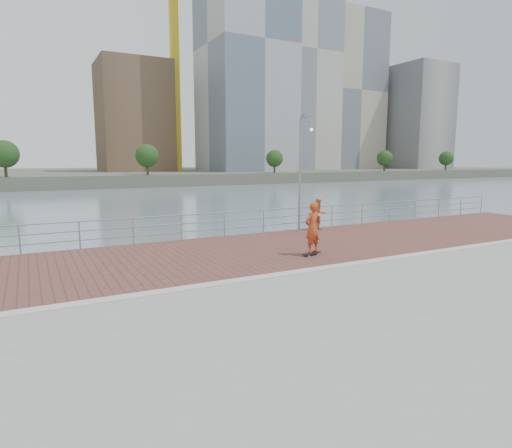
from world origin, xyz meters
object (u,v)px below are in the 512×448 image
skateboarder (312,228)px  bystander (319,214)px  street_lamp (305,152)px  guardrail (203,223)px

skateboarder → bystander: (3.68, 4.59, -0.23)m
street_lamp → skateboarder: street_lamp is taller
guardrail → street_lamp: (4.79, -0.90, 3.15)m
guardrail → street_lamp: size_ratio=7.23×
guardrail → bystander: bearing=-6.1°
street_lamp → skateboarder: 5.77m
guardrail → bystander: bystander is taller
bystander → street_lamp: bearing=-158.7°
guardrail → skateboarder: skateboarder is taller
guardrail → skateboarder: bearing=-67.2°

